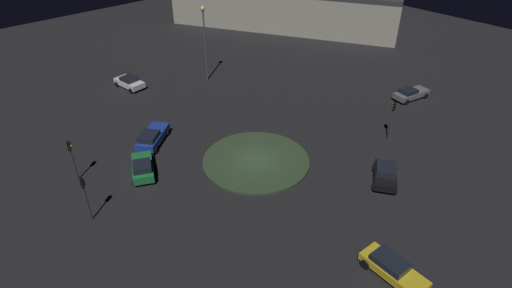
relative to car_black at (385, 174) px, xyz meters
name	(u,v)px	position (x,y,z in m)	size (l,w,h in m)	color
ground_plane	(256,162)	(-9.75, -6.18, -0.76)	(116.35, 116.35, 0.00)	black
roundabout_island	(256,161)	(-9.75, -6.18, -0.66)	(9.92, 9.92, 0.21)	#2D4228
car_black	(385,174)	(0.00, 0.00, 0.00)	(3.65, 4.26, 1.47)	black
car_blue	(152,137)	(-18.89, -11.61, 0.04)	(4.23, 4.74, 1.57)	#1E38A5
car_green	(143,167)	(-15.12, -14.87, 0.00)	(4.41, 3.41, 1.51)	#1E7238
car_white	(129,82)	(-32.07, -6.92, -0.03)	(4.25, 2.46, 1.39)	white
car_grey	(411,93)	(-6.75, 15.88, -0.06)	(2.69, 4.68, 1.34)	slate
car_yellow	(393,268)	(6.03, -8.48, -0.01)	(4.66, 2.23, 1.39)	gold
traffic_light_south	(84,190)	(-12.74, -20.72, 2.18)	(0.34, 0.38, 4.14)	#2D2D2D
traffic_light_southwest	(71,153)	(-18.37, -19.40, 2.06)	(0.37, 0.40, 3.95)	#2D2D2D
traffic_light_northeast	(392,113)	(-3.64, 6.20, 2.25)	(0.37, 0.40, 4.24)	#2D2D2D
streetlamp_northwest	(204,31)	(-27.38, 1.57, 5.67)	(0.60, 0.60, 9.40)	#4C4C51
store_building	(289,2)	(-37.44, 27.41, 2.65)	(40.52, 31.46, 6.82)	#ADA893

